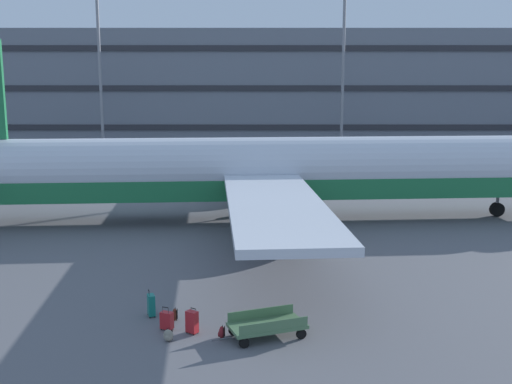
% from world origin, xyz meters
% --- Properties ---
extents(ground_plane, '(600.00, 600.00, 0.00)m').
position_xyz_m(ground_plane, '(0.00, 0.00, 0.00)').
color(ground_plane, '#5B5B60').
extents(terminal_structure, '(152.62, 19.65, 14.90)m').
position_xyz_m(terminal_structure, '(0.00, 52.37, 7.45)').
color(terminal_structure, slate).
rests_on(terminal_structure, ground_plane).
extents(airliner, '(44.35, 35.96, 11.03)m').
position_xyz_m(airliner, '(4.87, 0.74, 3.09)').
color(airliner, silver).
rests_on(airliner, ground_plane).
extents(light_mast_left, '(1.80, 0.50, 20.55)m').
position_xyz_m(light_mast_left, '(-14.41, 37.56, 11.95)').
color(light_mast_left, gray).
rests_on(light_mast_left, ground_plane).
extents(light_mast_center_left, '(1.80, 0.50, 20.45)m').
position_xyz_m(light_mast_center_left, '(14.42, 37.56, 11.90)').
color(light_mast_center_left, gray).
rests_on(light_mast_center_left, ground_plane).
extents(suitcase_teal, '(0.50, 0.41, 0.88)m').
position_xyz_m(suitcase_teal, '(0.93, -16.43, 0.35)').
color(suitcase_teal, '#B21E23').
rests_on(suitcase_teal, ground_plane).
extents(suitcase_black, '(0.37, 0.47, 1.04)m').
position_xyz_m(suitcase_black, '(0.16, -15.17, 0.45)').
color(suitcase_black, '#147266').
rests_on(suitcase_black, ground_plane).
extents(suitcase_purple, '(0.49, 0.45, 0.91)m').
position_xyz_m(suitcase_purple, '(1.86, -16.76, 0.43)').
color(suitcase_purple, '#B21E23').
rests_on(suitcase_purple, ground_plane).
extents(backpack_large, '(0.22, 0.33, 0.52)m').
position_xyz_m(backpack_large, '(1.09, -15.60, 0.23)').
color(backpack_large, '#592619').
rests_on(backpack_large, ground_plane).
extents(backpack_small, '(0.25, 0.38, 0.48)m').
position_xyz_m(backpack_small, '(2.91, -17.17, 0.21)').
color(backpack_small, maroon).
rests_on(backpack_small, ground_plane).
extents(backpack_upright, '(0.39, 0.30, 0.47)m').
position_xyz_m(backpack_upright, '(1.11, -17.43, 0.20)').
color(backpack_upright, gray).
rests_on(backpack_upright, ground_plane).
extents(baggage_cart, '(3.33, 2.12, 0.82)m').
position_xyz_m(baggage_cart, '(4.48, -17.07, 0.43)').
color(baggage_cart, '#4C724C').
rests_on(baggage_cart, ground_plane).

